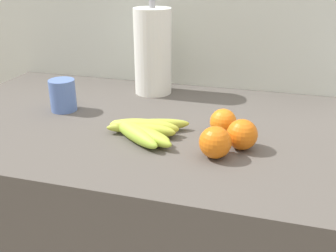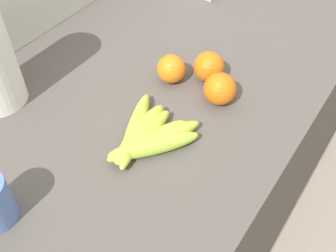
# 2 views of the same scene
# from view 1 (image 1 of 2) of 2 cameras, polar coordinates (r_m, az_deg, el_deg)

# --- Properties ---
(wall_back) EXTENTS (2.38, 0.06, 1.30)m
(wall_back) POSITION_cam_1_polar(r_m,az_deg,el_deg) (1.49, 15.45, -4.98)
(wall_back) COLOR silver
(wall_back) RESTS_ON ground
(banana_bunch) EXTENTS (0.21, 0.19, 0.04)m
(banana_bunch) POSITION_cam_1_polar(r_m,az_deg,el_deg) (0.96, -3.95, -0.58)
(banana_bunch) COLOR #A8CF3F
(banana_bunch) RESTS_ON counter
(orange_back_left) EXTENTS (0.07, 0.07, 0.07)m
(orange_back_left) POSITION_cam_1_polar(r_m,az_deg,el_deg) (0.91, 11.02, -1.25)
(orange_back_left) COLOR orange
(orange_back_left) RESTS_ON counter
(orange_front) EXTENTS (0.07, 0.07, 0.07)m
(orange_front) POSITION_cam_1_polar(r_m,az_deg,el_deg) (0.86, 7.07, -2.44)
(orange_front) COLOR orange
(orange_front) RESTS_ON counter
(orange_back_right) EXTENTS (0.07, 0.07, 0.07)m
(orange_back_right) POSITION_cam_1_polar(r_m,az_deg,el_deg) (0.98, 8.24, 0.60)
(orange_back_right) COLOR orange
(orange_back_right) RESTS_ON counter
(paper_towel_roll) EXTENTS (0.12, 0.12, 0.31)m
(paper_towel_roll) POSITION_cam_1_polar(r_m,az_deg,el_deg) (1.27, -2.28, 11.03)
(paper_towel_roll) COLOR white
(paper_towel_roll) RESTS_ON counter
(mug) EXTENTS (0.08, 0.08, 0.09)m
(mug) POSITION_cam_1_polar(r_m,az_deg,el_deg) (1.17, -15.44, 4.45)
(mug) COLOR #5675BF
(mug) RESTS_ON counter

